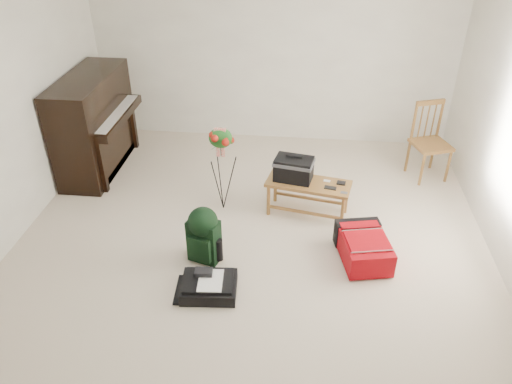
# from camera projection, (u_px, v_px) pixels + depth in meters

# --- Properties ---
(floor) EXTENTS (5.00, 5.50, 0.01)m
(floor) POSITION_uv_depth(u_px,v_px,m) (249.00, 252.00, 5.19)
(floor) COLOR beige
(floor) RESTS_ON ground
(ceiling) EXTENTS (5.00, 5.50, 0.01)m
(ceiling) POSITION_uv_depth(u_px,v_px,m) (247.00, 1.00, 3.85)
(ceiling) COLOR white
(ceiling) RESTS_ON wall_back
(wall_back) EXTENTS (5.00, 0.04, 2.50)m
(wall_back) POSITION_uv_depth(u_px,v_px,m) (273.00, 54.00, 6.83)
(wall_back) COLOR white
(wall_back) RESTS_ON floor
(piano) EXTENTS (0.71, 1.50, 1.25)m
(piano) POSITION_uv_depth(u_px,v_px,m) (95.00, 125.00, 6.41)
(piano) COLOR black
(piano) RESTS_ON floor
(bench) EXTENTS (0.99, 0.54, 0.72)m
(bench) POSITION_uv_depth(u_px,v_px,m) (298.00, 174.00, 5.54)
(bench) COLOR olive
(bench) RESTS_ON floor
(dining_chair) EXTENTS (0.54, 0.54, 0.98)m
(dining_chair) POSITION_uv_depth(u_px,v_px,m) (431.00, 142.00, 6.28)
(dining_chair) COLOR olive
(dining_chair) RESTS_ON floor
(red_suitcase) EXTENTS (0.57, 0.75, 0.28)m
(red_suitcase) POSITION_uv_depth(u_px,v_px,m) (363.00, 244.00, 5.07)
(red_suitcase) COLOR #BB0813
(red_suitcase) RESTS_ON floor
(black_duffel) EXTENTS (0.54, 0.45, 0.21)m
(black_duffel) POSITION_uv_depth(u_px,v_px,m) (209.00, 286.00, 4.66)
(black_duffel) COLOR black
(black_duffel) RESTS_ON floor
(green_backpack) EXTENTS (0.35, 0.32, 0.61)m
(green_backpack) POSITION_uv_depth(u_px,v_px,m) (203.00, 232.00, 4.93)
(green_backpack) COLOR black
(green_backpack) RESTS_ON floor
(flower_stand) EXTENTS (0.34, 0.34, 1.06)m
(flower_stand) POSITION_uv_depth(u_px,v_px,m) (222.00, 170.00, 5.61)
(flower_stand) COLOR black
(flower_stand) RESTS_ON floor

